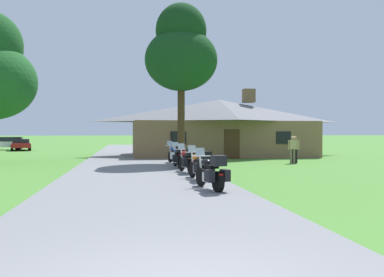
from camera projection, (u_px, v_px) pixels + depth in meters
The scene contains 13 objects.
ground_plane at pixel (136, 164), 24.17m from camera, with size 500.00×500.00×0.00m, color #4C8433.
asphalt_driveway at pixel (136, 167), 22.20m from camera, with size 6.40×80.00×0.06m, color slate.
motorcycle_black_nearest_to_camera at pixel (212, 173), 12.91m from camera, with size 0.98×2.07×1.30m.
motorcycle_orange_second_in_row at pixel (200, 166), 15.69m from camera, with size 0.94×2.07×1.30m.
motorcycle_red_third_in_row at pixel (188, 161), 18.53m from camera, with size 0.92×2.08×1.30m.
motorcycle_blue_fourth_in_row at pixel (178, 157), 21.22m from camera, with size 0.77×2.08×1.30m.
motorcycle_blue_farthest_in_row at pixel (175, 154), 24.13m from camera, with size 0.97×2.07×1.30m.
stone_lodge at pixel (219, 127), 33.35m from camera, with size 14.62×8.73×5.44m.
bystander_tan_shirt_near_lodge at pixel (293, 148), 24.97m from camera, with size 0.54×0.30×1.67m.
bystander_tan_shirt_beside_signpost at pixel (295, 148), 25.12m from camera, with size 0.54×0.30×1.67m.
tree_by_lodge_front at pixel (181, 52), 24.99m from camera, with size 4.42×4.42×9.72m.
parked_white_suv_far_left at pixel (5, 143), 44.56m from camera, with size 4.79×2.37×1.40m.
parked_red_sedan_far_left at pixel (21, 144), 42.92m from camera, with size 2.81×4.52×1.20m.
Camera 1 is at (-0.51, -4.37, 1.87)m, focal length 38.46 mm.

